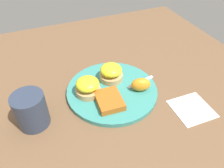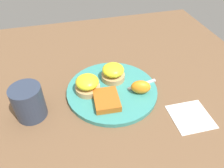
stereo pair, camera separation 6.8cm
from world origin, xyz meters
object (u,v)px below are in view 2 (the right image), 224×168
(sandwich_benedict_right, at_px, (87,84))
(hashbrown_patty, at_px, (107,100))
(sandwich_benedict_left, at_px, (113,73))
(orange_wedge, at_px, (141,87))
(cup, at_px, (29,102))
(fork, at_px, (126,90))

(sandwich_benedict_right, relative_size, hashbrown_patty, 0.84)
(sandwich_benedict_right, xyz_separation_m, hashbrown_patty, (-0.06, -0.04, -0.02))
(sandwich_benedict_left, distance_m, orange_wedge, 0.11)
(sandwich_benedict_right, height_order, hashbrown_patty, sandwich_benedict_right)
(hashbrown_patty, distance_m, cup, 0.22)
(sandwich_benedict_right, height_order, cup, cup)
(hashbrown_patty, xyz_separation_m, orange_wedge, (0.02, -0.11, 0.01))
(orange_wedge, relative_size, fork, 0.31)
(orange_wedge, bearing_deg, cup, 89.06)
(sandwich_benedict_left, xyz_separation_m, fork, (-0.07, -0.02, -0.02))
(fork, height_order, cup, cup)
(hashbrown_patty, distance_m, orange_wedge, 0.11)
(sandwich_benedict_right, bearing_deg, fork, -103.71)
(sandwich_benedict_left, distance_m, fork, 0.07)
(sandwich_benedict_left, relative_size, hashbrown_patty, 0.84)
(orange_wedge, bearing_deg, fork, 64.63)
(sandwich_benedict_left, bearing_deg, sandwich_benedict_right, 112.27)
(cup, bearing_deg, hashbrown_patty, -95.62)
(sandwich_benedict_left, relative_size, cup, 0.66)
(orange_wedge, xyz_separation_m, fork, (0.02, 0.04, -0.02))
(orange_wedge, height_order, fork, orange_wedge)
(sandwich_benedict_left, bearing_deg, fork, -159.51)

